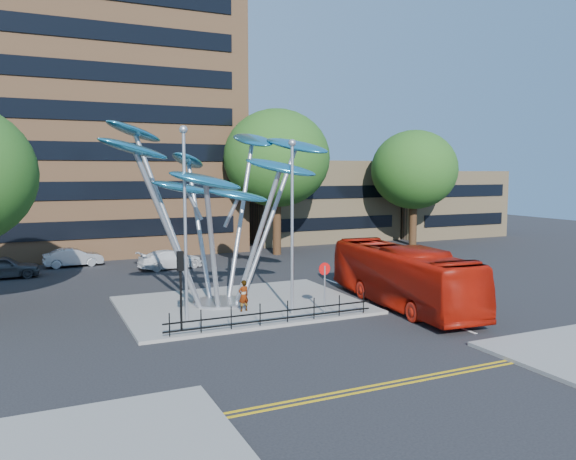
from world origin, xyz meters
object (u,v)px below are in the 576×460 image
traffic_light_island (180,273)px  street_lamp_right (292,211)px  parked_car_mid (73,257)px  tree_right (277,158)px  parked_car_left (3,267)px  tree_far (414,170)px  pedestrian (243,296)px  parked_car_right (170,259)px  street_lamp_left (185,208)px  leaf_sculpture (216,173)px  no_entry_sign_island (325,279)px  red_bus (402,276)px

traffic_light_island → street_lamp_right: bearing=5.2°
parked_car_mid → tree_right: bearing=-96.8°
street_lamp_right → parked_car_left: street_lamp_right is taller
tree_far → traffic_light_island: (-27.00, -19.50, -4.49)m
pedestrian → parked_car_right: size_ratio=0.33×
street_lamp_left → leaf_sculpture: bearing=52.6°
tree_right → no_entry_sign_island: size_ratio=4.94×
tree_right → street_lamp_right: tree_right is taller
red_bus → parked_car_right: size_ratio=2.44×
traffic_light_island → leaf_sculpture: bearing=55.0°
street_lamp_left → red_bus: (11.10, -0.88, -3.79)m
no_entry_sign_island → red_bus: (4.60, 0.11, -0.25)m
tree_right → parked_car_right: bearing=-162.1°
leaf_sculpture → no_entry_sign_island: bearing=-45.7°
parked_car_right → tree_right: bearing=-80.3°
tree_far → no_entry_sign_island: (-20.00, -19.48, -5.29)m
street_lamp_left → parked_car_left: street_lamp_left is taller
traffic_light_island → parked_car_left: 18.79m
red_bus → parked_car_left: 25.60m
tree_right → traffic_light_island: 24.06m
traffic_light_island → no_entry_sign_island: (7.00, 0.02, -0.80)m
parked_car_right → red_bus: bearing=-161.1°
no_entry_sign_island → parked_car_left: 22.46m
street_lamp_right → red_bus: bearing=-3.5°
no_entry_sign_island → traffic_light_island: bearing=-179.9°
street_lamp_right → parked_car_right: 16.61m
street_lamp_right → pedestrian: 4.83m
leaf_sculpture → traffic_light_island: leaf_sculpture is taller
parked_car_left → pedestrian: bearing=-144.9°
street_lamp_right → red_bus: size_ratio=0.74×
street_lamp_left → parked_car_left: size_ratio=1.97×
pedestrian → parked_car_left: 18.78m
tree_right → tree_far: 14.03m
tree_far → parked_car_left: (-34.52, -2.38, -6.35)m
no_entry_sign_island → pedestrian: no_entry_sign_island is taller
street_lamp_left → parked_car_right: (2.78, 15.36, -4.69)m
parked_car_mid → red_bus: bearing=-148.2°
leaf_sculpture → no_entry_sign_island: 7.71m
street_lamp_left → red_bus: size_ratio=0.78×
tree_far → pedestrian: tree_far is taller
leaf_sculpture → parked_car_mid: bearing=110.3°
tree_right → parked_car_mid: 17.64m
parked_car_left → parked_car_mid: bearing=-56.5°
pedestrian → parked_car_left: size_ratio=0.35×
street_lamp_left → street_lamp_right: size_ratio=1.06×
no_entry_sign_island → leaf_sculpture: bearing=134.3°
parked_car_mid → street_lamp_right: bearing=-160.8°
pedestrian → parked_car_mid: size_ratio=0.37×
traffic_light_island → parked_car_mid: traffic_light_island is taller
street_lamp_left → parked_car_left: (-8.02, 16.12, -4.60)m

